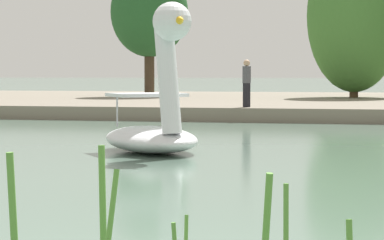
{
  "coord_description": "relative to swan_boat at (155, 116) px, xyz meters",
  "views": [
    {
      "loc": [
        1.61,
        -4.73,
        1.82
      ],
      "look_at": [
        -2.84,
        14.89,
        0.65
      ],
      "focal_mm": 75.0,
      "sensor_mm": 36.0,
      "label": 1
    }
  ],
  "objects": [
    {
      "name": "shore_bank_far",
      "position": [
        3.22,
        24.8,
        -0.58
      ],
      "size": [
        110.23,
        26.14,
        0.53
      ],
      "primitive_type": "cube",
      "color": "slate",
      "rests_on": "ground_plane"
    },
    {
      "name": "swan_boat",
      "position": [
        0.0,
        0.0,
        0.0
      ],
      "size": [
        3.44,
        3.69,
        3.35
      ],
      "color": "white",
      "rests_on": "ground_plane"
    },
    {
      "name": "tree_willow_near_path",
      "position": [
        3.81,
        25.92,
        4.02
      ],
      "size": [
        6.13,
        6.14,
        8.4
      ],
      "color": "#4C3823",
      "rests_on": "shore_bank_far"
    },
    {
      "name": "tree_broadleaf_left",
      "position": [
        -7.31,
        25.33,
        4.34
      ],
      "size": [
        5.87,
        5.8,
        7.2
      ],
      "color": "#423323",
      "rests_on": "shore_bank_far"
    },
    {
      "name": "person_on_path",
      "position": [
        0.13,
        12.63,
        0.66
      ],
      "size": [
        0.31,
        0.32,
        1.81
      ],
      "color": "black",
      "rests_on": "shore_bank_far"
    }
  ]
}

